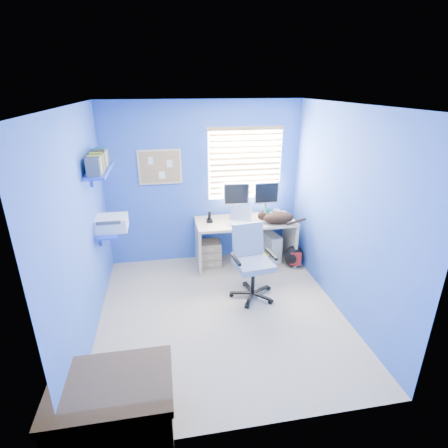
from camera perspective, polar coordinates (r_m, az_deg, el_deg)
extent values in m
cube|color=#BBA58E|center=(4.56, -0.44, -14.36)|extent=(3.00, 3.20, 0.00)
cube|color=white|center=(3.68, -0.56, 18.86)|extent=(3.00, 3.20, 0.00)
cube|color=blue|center=(5.45, -3.32, 6.50)|extent=(3.00, 0.01, 2.50)
cube|color=blue|center=(2.56, 5.66, -12.59)|extent=(3.00, 0.01, 2.50)
cube|color=blue|center=(4.00, -22.18, -0.98)|extent=(0.01, 3.20, 2.50)
cube|color=blue|center=(4.44, 18.99, 1.65)|extent=(0.01, 3.20, 2.50)
cube|color=#D7B37C|center=(5.54, 3.43, -2.97)|extent=(1.53, 0.65, 0.74)
cube|color=silver|center=(5.21, 2.63, 1.15)|extent=(0.40, 0.35, 0.22)
cube|color=silver|center=(5.48, 1.96, 3.98)|extent=(0.41, 0.15, 0.54)
cube|color=silver|center=(5.57, 6.86, 4.14)|extent=(0.40, 0.13, 0.54)
cube|color=black|center=(5.30, -2.39, 1.22)|extent=(0.09, 0.11, 0.17)
imported|color=#16716D|center=(5.66, 7.12, 2.05)|extent=(0.10, 0.09, 0.10)
cylinder|color=silver|center=(5.70, 8.56, 1.98)|extent=(0.13, 0.13, 0.07)
ellipsoid|color=black|center=(5.31, 8.90, 1.01)|extent=(0.53, 0.41, 0.17)
cube|color=beige|center=(5.76, 7.54, -3.68)|extent=(0.28, 0.47, 0.45)
cube|color=tan|center=(5.55, -2.39, -4.79)|extent=(0.35, 0.28, 0.41)
cube|color=yellow|center=(5.60, 6.72, -5.63)|extent=(0.03, 0.17, 0.24)
ellipsoid|color=black|center=(5.62, 11.31, -5.18)|extent=(0.37, 0.32, 0.36)
cube|color=#493622|center=(3.39, -17.62, -26.16)|extent=(0.95, 0.68, 0.46)
cylinder|color=black|center=(4.87, 4.66, -11.38)|extent=(0.64, 0.64, 0.06)
cylinder|color=black|center=(4.75, 4.74, -9.07)|extent=(0.06, 0.06, 0.40)
cube|color=gray|center=(4.63, 4.83, -6.53)|extent=(0.52, 0.52, 0.08)
cube|color=gray|center=(4.70, 3.91, -2.48)|extent=(0.43, 0.11, 0.45)
cube|color=white|center=(5.48, 3.48, 9.81)|extent=(1.15, 0.01, 1.10)
cube|color=#B47441|center=(5.46, 3.55, 9.75)|extent=(1.10, 0.03, 1.00)
cube|color=#D7B37C|center=(5.33, -10.41, 9.14)|extent=(0.64, 0.02, 0.52)
cube|color=tan|center=(5.32, -10.41, 9.12)|extent=(0.58, 0.01, 0.46)
cube|color=blue|center=(4.78, -18.35, -1.08)|extent=(0.26, 0.55, 0.03)
cube|color=silver|center=(4.74, -18.02, 0.12)|extent=(0.42, 0.34, 0.18)
cube|color=blue|center=(4.55, -19.67, 8.24)|extent=(0.24, 0.90, 0.03)
cube|color=navy|center=(4.52, -20.00, 9.77)|extent=(0.15, 0.80, 0.22)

